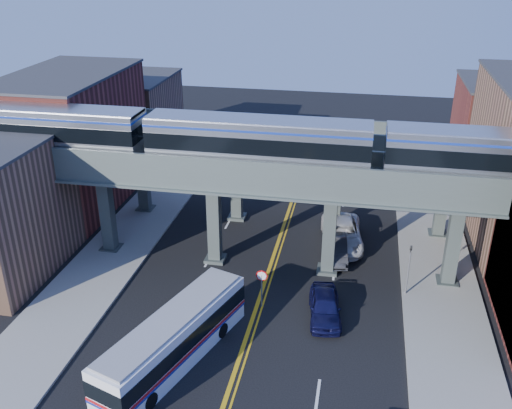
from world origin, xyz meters
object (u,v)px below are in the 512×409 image
transit_bus (174,339)px  car_lane_c (342,234)px  traffic_signal (409,265)px  stop_sign (262,282)px  car_lane_b (335,248)px  car_lane_d (327,171)px  transit_train (258,141)px  car_lane_a (325,306)px

transit_bus → car_lane_c: 17.09m
traffic_signal → car_lane_c: (-4.48, 6.13, -1.41)m
stop_sign → traffic_signal: 9.41m
stop_sign → car_lane_b: size_ratio=0.57×
transit_bus → car_lane_d: bearing=6.7°
stop_sign → transit_train: bearing=103.7°
car_lane_a → stop_sign: bearing=167.0°
car_lane_b → car_lane_d: size_ratio=0.84×
stop_sign → car_lane_d: (2.31, 21.94, -0.96)m
transit_bus → car_lane_b: 15.06m
stop_sign → car_lane_d: 22.09m
traffic_signal → car_lane_b: 6.44m
transit_train → stop_sign: (1.22, -5.00, -7.42)m
stop_sign → transit_bus: (-3.70, -5.90, -0.34)m
transit_train → transit_bus: transit_train is taller
traffic_signal → transit_bus: size_ratio=0.38×
car_lane_c → stop_sign: bearing=-121.8°
traffic_signal → car_lane_c: 7.72m
car_lane_a → car_lane_d: car_lane_d is taller
traffic_signal → car_lane_c: size_ratio=0.64×
car_lane_b → car_lane_d: bearing=90.0°
car_lane_b → car_lane_a: bearing=-97.8°
transit_train → car_lane_c: size_ratio=7.04×
car_lane_d → stop_sign: bearing=-102.2°
traffic_signal → car_lane_d: bearing=109.2°
stop_sign → car_lane_b: 8.15m
stop_sign → transit_bus: bearing=-122.1°
traffic_signal → transit_bus: 15.45m
transit_bus → car_lane_a: transit_bus is taller
transit_bus → car_lane_b: (7.79, 12.88, -0.66)m
transit_train → car_lane_a: (5.18, -5.37, -8.39)m
car_lane_a → car_lane_c: car_lane_c is taller
car_lane_a → car_lane_b: (0.12, 7.36, -0.03)m
transit_train → traffic_signal: size_ratio=10.96×
stop_sign → transit_bus: size_ratio=0.24×
stop_sign → car_lane_d: stop_sign is taller
car_lane_c → car_lane_d: (-2.11, 12.82, -0.09)m
transit_bus → car_lane_b: size_ratio=2.38×
traffic_signal → stop_sign: bearing=-161.4°
transit_train → traffic_signal: bearing=-11.2°
transit_train → car_lane_a: size_ratio=9.73×
transit_train → traffic_signal: transit_train is taller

